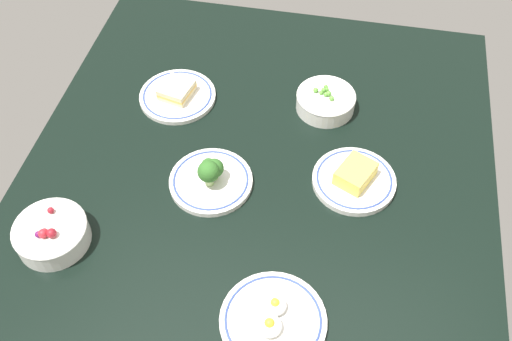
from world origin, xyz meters
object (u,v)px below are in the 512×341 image
Objects in this scene: bowl_berries at (52,233)px; bowl_peas at (326,101)px; plate_broccoli at (211,177)px; plate_cheese at (354,179)px; plate_sandwich at (177,95)px; plate_eggs at (273,320)px.

bowl_berries is 73.52cm from bowl_peas.
plate_broccoli is 1.00× the size of plate_cheese.
plate_cheese is at bearing 68.07° from plate_sandwich.
plate_broccoli is at bearing -37.41° from bowl_peas.
plate_sandwich is 1.03× the size of plate_cheese.
bowl_peas is at bearing 95.74° from plate_sandwich.
plate_eggs reaches higher than plate_sandwich.
plate_cheese is at bearing 22.39° from bowl_peas.
plate_broccoli is 0.97× the size of plate_sandwich.
plate_broccoli is 37.01cm from plate_eggs.
bowl_berries is at bearing -16.01° from plate_sandwich.
plate_broccoli is 1.27× the size of bowl_peas.
bowl_berries is 50.37cm from plate_eggs.
plate_broccoli is (-21.73, 29.33, -0.55)cm from bowl_berries.
bowl_berries is at bearing -45.30° from bowl_peas.
plate_broccoli is 37.75cm from bowl_peas.
plate_cheese is (19.37, 48.11, 0.29)cm from plate_sandwich.
bowl_berries is at bearing -53.46° from plate_broccoli.
bowl_peas reaches higher than plate_cheese.
bowl_peas is at bearing 142.59° from plate_broccoli.
bowl_berries is at bearing -100.64° from plate_eggs.
bowl_berries reaches higher than plate_sandwich.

